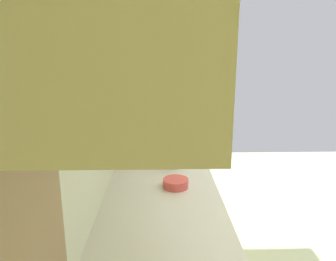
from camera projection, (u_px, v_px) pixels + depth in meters
The scene contains 5 objects.
wall_back at pixel (99, 120), 1.79m from camera, with size 4.13×0.12×2.56m, color beige.
oven_range at pixel (162, 159), 3.51m from camera, with size 0.72×0.64×1.10m.
microwave at pixel (159, 124), 2.55m from camera, with size 0.50×0.36×0.32m.
bowl at pixel (176, 183), 1.72m from camera, with size 0.14×0.14×0.05m.
kettle at pixel (173, 156), 2.04m from camera, with size 0.19×0.14×0.16m.
Camera 1 is at (-1.75, 1.34, 1.66)m, focal length 32.87 mm.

